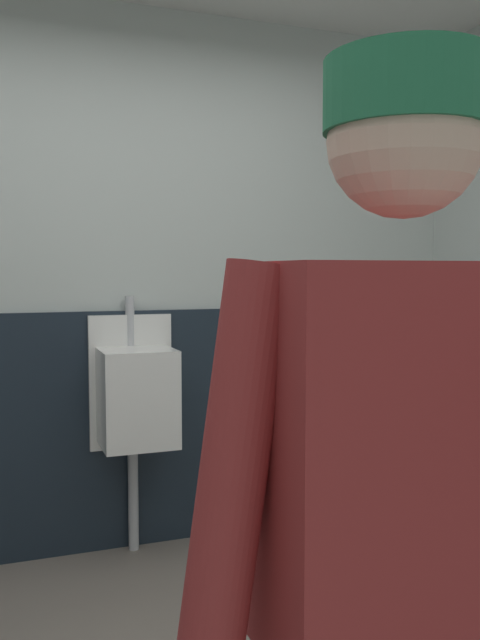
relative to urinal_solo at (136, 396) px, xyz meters
The scene contains 4 objects.
wall_back 0.59m from the urinal_solo, 118.60° to the left, with size 4.38×0.12×2.63m, color silver.
wainscot_band_back 0.27m from the urinal_solo, 129.64° to the left, with size 3.78×0.03×1.17m, color #19232D.
urinal_solo is the anchor object (origin of this frame).
person 2.29m from the urinal_solo, 91.96° to the right, with size 0.63×0.60×1.65m.
Camera 1 is at (-0.50, -1.56, 1.36)m, focal length 37.48 mm.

